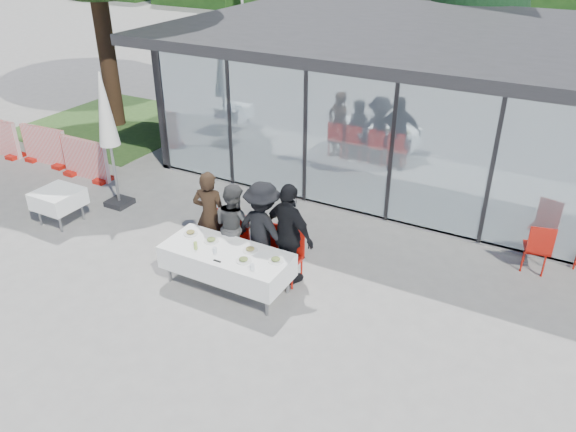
# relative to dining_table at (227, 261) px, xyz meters

# --- Properties ---
(ground) EXTENTS (90.00, 90.00, 0.00)m
(ground) POSITION_rel_dining_table_xyz_m (0.58, -0.41, -0.54)
(ground) COLOR gray
(ground) RESTS_ON ground
(pavilion) EXTENTS (14.80, 8.80, 3.44)m
(pavilion) POSITION_rel_dining_table_xyz_m (2.58, 7.75, 1.61)
(pavilion) COLOR gray
(pavilion) RESTS_ON ground
(dining_table) EXTENTS (2.26, 0.96, 0.75)m
(dining_table) POSITION_rel_dining_table_xyz_m (0.00, 0.00, 0.00)
(dining_table) COLOR white
(dining_table) RESTS_ON ground
(diner_a) EXTENTS (0.78, 0.78, 1.76)m
(diner_a) POSITION_rel_dining_table_xyz_m (-0.82, 0.70, 0.34)
(diner_a) COLOR #302115
(diner_a) RESTS_ON ground
(diner_chair_a) EXTENTS (0.44, 0.44, 0.97)m
(diner_chair_a) POSITION_rel_dining_table_xyz_m (-0.82, 0.75, -0.00)
(diner_chair_a) COLOR #B9160C
(diner_chair_a) RESTS_ON ground
(diner_b) EXTENTS (1.00, 1.00, 1.63)m
(diner_b) POSITION_rel_dining_table_xyz_m (-0.30, 0.70, 0.28)
(diner_b) COLOR #484848
(diner_b) RESTS_ON ground
(diner_chair_b) EXTENTS (0.44, 0.44, 0.97)m
(diner_chair_b) POSITION_rel_dining_table_xyz_m (-0.30, 0.75, -0.00)
(diner_chair_b) COLOR #B9160C
(diner_chair_b) RESTS_ON ground
(diner_c) EXTENTS (1.36, 1.36, 1.79)m
(diner_c) POSITION_rel_dining_table_xyz_m (0.32, 0.70, 0.36)
(diner_c) COLOR black
(diner_c) RESTS_ON ground
(diner_chair_c) EXTENTS (0.44, 0.44, 0.97)m
(diner_chair_c) POSITION_rel_dining_table_xyz_m (0.32, 0.75, -0.00)
(diner_chair_c) COLOR #B9160C
(diner_chair_c) RESTS_ON ground
(diner_d) EXTENTS (1.37, 1.37, 1.88)m
(diner_d) POSITION_rel_dining_table_xyz_m (0.84, 0.70, 0.40)
(diner_d) COLOR black
(diner_d) RESTS_ON ground
(diner_chair_d) EXTENTS (0.44, 0.44, 0.97)m
(diner_chair_d) POSITION_rel_dining_table_xyz_m (0.84, 0.75, -0.00)
(diner_chair_d) COLOR #B9160C
(diner_chair_d) RESTS_ON ground
(plate_a) EXTENTS (0.26, 0.26, 0.07)m
(plate_a) POSITION_rel_dining_table_xyz_m (-0.87, 0.16, 0.24)
(plate_a) COLOR white
(plate_a) RESTS_ON dining_table
(plate_b) EXTENTS (0.26, 0.26, 0.07)m
(plate_b) POSITION_rel_dining_table_xyz_m (-0.40, 0.13, 0.24)
(plate_b) COLOR white
(plate_b) RESTS_ON dining_table
(plate_c) EXTENTS (0.26, 0.26, 0.07)m
(plate_c) POSITION_rel_dining_table_xyz_m (0.37, 0.19, 0.24)
(plate_c) COLOR white
(plate_c) RESTS_ON dining_table
(plate_d) EXTENTS (0.26, 0.26, 0.07)m
(plate_d) POSITION_rel_dining_table_xyz_m (0.91, 0.12, 0.24)
(plate_d) COLOR white
(plate_d) RESTS_ON dining_table
(plate_extra) EXTENTS (0.26, 0.26, 0.07)m
(plate_extra) POSITION_rel_dining_table_xyz_m (0.44, -0.13, 0.24)
(plate_extra) COLOR white
(plate_extra) RESTS_ON dining_table
(juice_bottle) EXTENTS (0.06, 0.06, 0.14)m
(juice_bottle) POSITION_rel_dining_table_xyz_m (-0.48, -0.20, 0.28)
(juice_bottle) COLOR #9BBB4E
(juice_bottle) RESTS_ON dining_table
(drinking_glasses) EXTENTS (0.90, 0.20, 0.10)m
(drinking_glasses) POSITION_rel_dining_table_xyz_m (0.29, -0.21, 0.26)
(drinking_glasses) COLOR silver
(drinking_glasses) RESTS_ON dining_table
(folded_eyeglasses) EXTENTS (0.14, 0.03, 0.01)m
(folded_eyeglasses) POSITION_rel_dining_table_xyz_m (0.07, -0.35, 0.22)
(folded_eyeglasses) COLOR black
(folded_eyeglasses) RESTS_ON dining_table
(spare_table_left) EXTENTS (0.86, 0.86, 0.74)m
(spare_table_left) POSITION_rel_dining_table_xyz_m (-4.41, 0.27, 0.02)
(spare_table_left) COLOR white
(spare_table_left) RESTS_ON ground
(spare_chair_b) EXTENTS (0.53, 0.53, 0.97)m
(spare_chair_b) POSITION_rel_dining_table_xyz_m (4.64, 3.08, -0.00)
(spare_chair_b) COLOR #B9160C
(spare_chair_b) RESTS_ON ground
(market_umbrella) EXTENTS (0.50, 0.50, 3.00)m
(market_umbrella) POSITION_rel_dining_table_xyz_m (-3.92, 1.46, 1.47)
(market_umbrella) COLOR black
(market_umbrella) RESTS_ON ground
(grass_patch) EXTENTS (5.00, 5.00, 0.02)m
(grass_patch) POSITION_rel_dining_table_xyz_m (-7.92, 5.59, -0.53)
(grass_patch) COLOR #385926
(grass_patch) RESTS_ON ground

